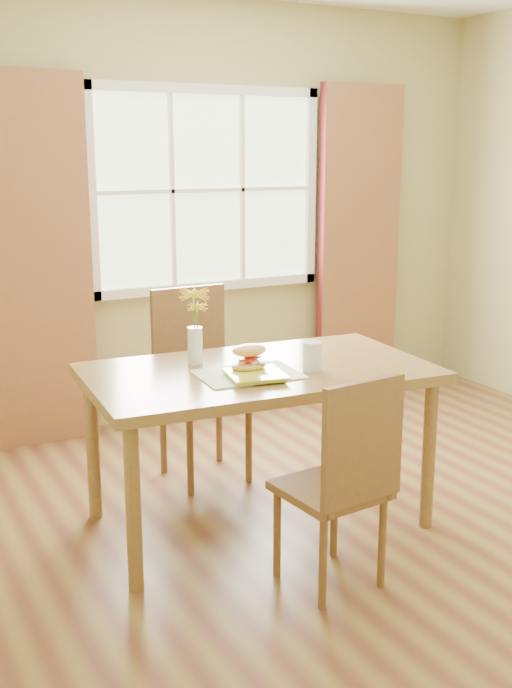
{
  "coord_description": "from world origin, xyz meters",
  "views": [
    {
      "loc": [
        -2.21,
        -2.99,
        1.76
      ],
      "look_at": [
        -0.56,
        0.13,
        0.9
      ],
      "focal_mm": 42.0,
      "sensor_mm": 36.0,
      "label": 1
    }
  ],
  "objects": [
    {
      "name": "croissant_sandwich",
      "position": [
        -0.6,
        0.11,
        0.85
      ],
      "size": [
        0.17,
        0.12,
        0.12
      ],
      "rotation": [
        0.0,
        0.0,
        -0.07
      ],
      "color": "#F7BD54",
      "rests_on": "plate"
    },
    {
      "name": "placemat",
      "position": [
        -0.61,
        0.11,
        0.78
      ],
      "size": [
        0.47,
        0.36,
        0.01
      ],
      "primitive_type": "cube",
      "rotation": [
        0.0,
        0.0,
        -0.07
      ],
      "color": "beige",
      "rests_on": "dining_table"
    },
    {
      "name": "flower_vase",
      "position": [
        -0.74,
        0.39,
        0.99
      ],
      "size": [
        0.15,
        0.15,
        0.36
      ],
      "color": "silver",
      "rests_on": "dining_table"
    },
    {
      "name": "dining_table",
      "position": [
        -0.52,
        0.18,
        0.69
      ],
      "size": [
        1.64,
        1.0,
        0.77
      ],
      "rotation": [
        0.0,
        0.0,
        -0.07
      ],
      "color": "brown",
      "rests_on": "room"
    },
    {
      "name": "chair_near",
      "position": [
        -0.51,
        -0.51,
        0.5
      ],
      "size": [
        0.42,
        0.42,
        0.92
      ],
      "rotation": [
        0.0,
        0.0,
        0.1
      ],
      "color": "brown",
      "rests_on": "room"
    },
    {
      "name": "room",
      "position": [
        0.0,
        0.0,
        1.35
      ],
      "size": [
        4.24,
        3.84,
        2.74
      ],
      "color": "brown",
      "rests_on": "ground"
    },
    {
      "name": "window",
      "position": [
        0.0,
        1.87,
        1.5
      ],
      "size": [
        1.62,
        0.06,
        1.32
      ],
      "color": "#B9DCA6",
      "rests_on": "room"
    },
    {
      "name": "curtain_right",
      "position": [
        1.15,
        1.78,
        1.1
      ],
      "size": [
        0.65,
        0.08,
        2.2
      ],
      "primitive_type": "cube",
      "color": "maroon",
      "rests_on": "room"
    },
    {
      "name": "plate",
      "position": [
        -0.61,
        0.03,
        0.78
      ],
      "size": [
        0.29,
        0.29,
        0.01
      ],
      "primitive_type": "cube",
      "rotation": [
        0.0,
        0.0,
        -0.18
      ],
      "color": "gold",
      "rests_on": "placemat"
    },
    {
      "name": "chair_far",
      "position": [
        -0.52,
        0.89,
        0.57
      ],
      "size": [
        0.44,
        0.44,
        1.03
      ],
      "rotation": [
        0.0,
        0.0,
        0.03
      ],
      "color": "brown",
      "rests_on": "room"
    },
    {
      "name": "curtain_left",
      "position": [
        -1.15,
        1.78,
        1.1
      ],
      "size": [
        0.65,
        0.08,
        2.2
      ],
      "primitive_type": "cube",
      "color": "maroon",
      "rests_on": "room"
    },
    {
      "name": "water_glass",
      "position": [
        -0.32,
        0.04,
        0.84
      ],
      "size": [
        0.09,
        0.09,
        0.13
      ],
      "color": "silver",
      "rests_on": "dining_table"
    }
  ]
}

